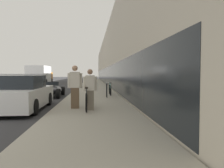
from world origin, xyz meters
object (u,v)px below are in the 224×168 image
object	(u,v)px
vintage_roadster_curbside	(48,90)
moving_truck	(40,75)
parked_sedan_curbside	(21,94)
person_bystander	(75,87)
tandem_bicycle	(87,99)
bike_rack_hoop	(107,89)
person_rider	(90,90)
cruiser_bike_nearest	(110,90)

from	to	relation	value
vintage_roadster_curbside	moving_truck	bearing A→B (deg)	105.01
parked_sedan_curbside	moving_truck	xyz separation A→B (m)	(-4.27, 21.37, 0.65)
parked_sedan_curbside	person_bystander	bearing A→B (deg)	-10.86
parked_sedan_curbside	moving_truck	bearing A→B (deg)	101.29
tandem_bicycle	parked_sedan_curbside	size ratio (longest dim) A/B	0.55
person_bystander	tandem_bicycle	bearing A→B (deg)	-22.60
bike_rack_hoop	moving_truck	size ratio (longest dim) A/B	0.13
bike_rack_hoop	parked_sedan_curbside	world-z (taller)	parked_sedan_curbside
vintage_roadster_curbside	person_bystander	bearing A→B (deg)	-68.82
parked_sedan_curbside	vintage_roadster_curbside	distance (m)	5.26
person_rider	moving_truck	distance (m)	23.42
parked_sedan_curbside	vintage_roadster_curbside	xyz separation A→B (m)	(0.06, 5.26, -0.24)
tandem_bicycle	cruiser_bike_nearest	distance (m)	5.90
person_bystander	parked_sedan_curbside	world-z (taller)	person_bystander
moving_truck	person_bystander	bearing A→B (deg)	-73.34
tandem_bicycle	cruiser_bike_nearest	world-z (taller)	tandem_bicycle
bike_rack_hoop	cruiser_bike_nearest	xyz separation A→B (m)	(0.31, 1.48, -0.15)
tandem_bicycle	bike_rack_hoop	size ratio (longest dim) A/B	2.82
tandem_bicycle	person_bystander	size ratio (longest dim) A/B	1.37
bike_rack_hoop	vintage_roadster_curbside	xyz separation A→B (m)	(-3.75, 1.64, -0.19)
tandem_bicycle	cruiser_bike_nearest	bearing A→B (deg)	76.55
person_bystander	cruiser_bike_nearest	xyz separation A→B (m)	(1.86, 5.53, -0.52)
person_bystander	moving_truck	distance (m)	22.77
cruiser_bike_nearest	parked_sedan_curbside	size ratio (longest dim) A/B	0.39
tandem_bicycle	moving_truck	size ratio (longest dim) A/B	0.37
person_bystander	vintage_roadster_curbside	distance (m)	6.13
parked_sedan_curbside	moving_truck	size ratio (longest dim) A/B	0.67
person_rider	parked_sedan_curbside	world-z (taller)	person_rider
person_bystander	parked_sedan_curbside	bearing A→B (deg)	169.14
parked_sedan_curbside	cruiser_bike_nearest	bearing A→B (deg)	51.07
moving_truck	person_rider	bearing A→B (deg)	-72.24
person_bystander	moving_truck	world-z (taller)	moving_truck
vintage_roadster_curbside	cruiser_bike_nearest	bearing A→B (deg)	-2.21
vintage_roadster_curbside	moving_truck	distance (m)	16.71
cruiser_bike_nearest	vintage_roadster_curbside	world-z (taller)	vintage_roadster_curbside
cruiser_bike_nearest	vintage_roadster_curbside	bearing A→B (deg)	177.79
person_rider	bike_rack_hoop	xyz separation A→B (m)	(0.93, 4.54, -0.28)
person_bystander	bike_rack_hoop	distance (m)	4.35
person_rider	cruiser_bike_nearest	size ratio (longest dim) A/B	0.93
person_rider	moving_truck	world-z (taller)	moving_truck
person_rider	cruiser_bike_nearest	distance (m)	6.17
person_rider	vintage_roadster_curbside	bearing A→B (deg)	114.53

